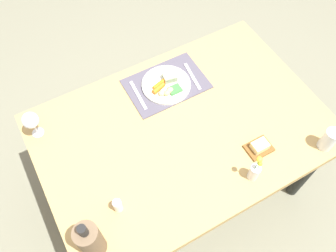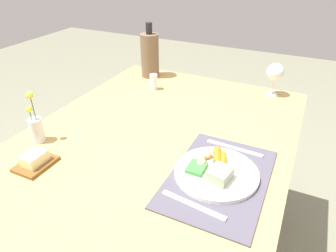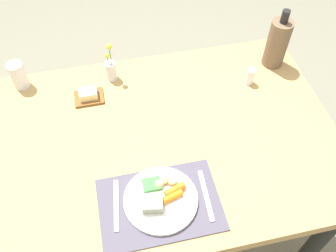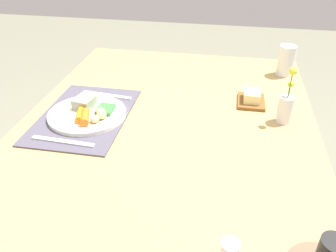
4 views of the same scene
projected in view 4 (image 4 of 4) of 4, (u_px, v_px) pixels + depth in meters
dining_table at (164, 155)px, 1.19m from camera, size 1.50×1.02×0.77m
placemat at (85, 115)px, 1.24m from camera, size 0.44×0.30×0.01m
dinner_plate at (88, 113)px, 1.23m from camera, size 0.27×0.27×0.05m
fork at (107, 95)px, 1.37m from camera, size 0.04×0.20×0.00m
knife at (63, 141)px, 1.10m from camera, size 0.03×0.21×0.00m
butter_dish at (251, 98)px, 1.32m from camera, size 0.13×0.10×0.05m
water_tumbler at (286, 62)px, 1.52m from camera, size 0.07×0.07×0.13m
flower_vase at (286, 106)px, 1.18m from camera, size 0.05×0.05×0.21m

